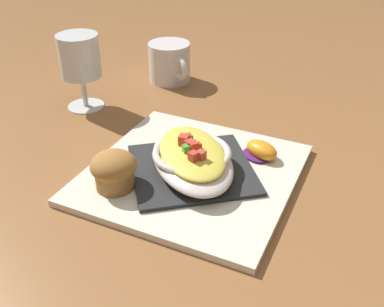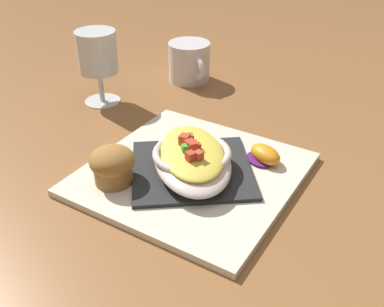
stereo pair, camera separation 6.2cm
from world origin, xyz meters
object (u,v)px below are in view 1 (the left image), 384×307
at_px(square_plate, 192,174).
at_px(orange_garnish, 261,151).
at_px(stemmed_glass, 80,60).
at_px(coffee_mug, 170,64).
at_px(gratin_dish, 192,156).
at_px(muffin, 114,170).

distance_m(square_plate, orange_garnish, 0.11).
distance_m(orange_garnish, stemmed_glass, 0.37).
bearing_deg(coffee_mug, orange_garnish, -121.89).
xyz_separation_m(gratin_dish, coffee_mug, (0.28, 0.24, 0.00)).
bearing_deg(stemmed_glass, coffee_mug, -18.19).
bearing_deg(square_plate, orange_garnish, -36.95).
relative_size(square_plate, gratin_dish, 1.38).
relative_size(muffin, stemmed_glass, 0.46).
height_order(gratin_dish, orange_garnish, gratin_dish).
relative_size(gratin_dish, muffin, 3.31).
bearing_deg(stemmed_glass, square_plate, -106.21).
relative_size(orange_garnish, stemmed_glass, 0.48).
height_order(square_plate, orange_garnish, orange_garnish).
xyz_separation_m(coffee_mug, stemmed_glass, (-0.19, 0.06, 0.06)).
bearing_deg(square_plate, coffee_mug, 40.27).
xyz_separation_m(square_plate, muffin, (-0.09, 0.07, 0.03)).
xyz_separation_m(square_plate, gratin_dish, (-0.00, -0.00, 0.03)).
distance_m(gratin_dish, coffee_mug, 0.36).
bearing_deg(square_plate, muffin, 142.78).
relative_size(gratin_dish, orange_garnish, 3.17).
relative_size(gratin_dish, stemmed_glass, 1.51).
relative_size(square_plate, stemmed_glass, 2.08).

